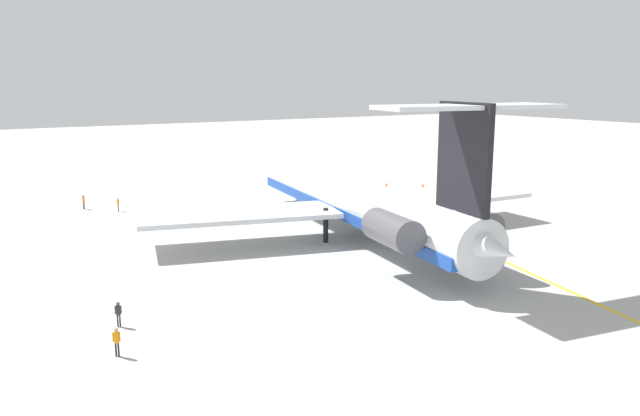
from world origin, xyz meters
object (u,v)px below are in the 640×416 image
Objects in this scene: ground_crew_near_nose at (118,203)px; safety_cone_nose at (373,189)px; main_jetliner at (359,201)px; ground_crew_near_tail at (84,200)px; safety_cone_tail at (423,185)px; ground_crew_portside at (118,311)px; ground_crew_starboard at (116,338)px; safety_cone_wingtip at (386,184)px.

ground_crew_near_nose is 35.81m from safety_cone_nose.
main_jetliner reaches higher than ground_crew_near_tail.
safety_cone_tail is at bearing -42.77° from main_jetliner.
ground_crew_near_nose is 1.00× the size of ground_crew_portside.
ground_crew_near_nose is at bearing 11.33° from ground_crew_starboard.
ground_crew_starboard is at bearing 175.94° from ground_crew_portside.
ground_crew_near_tail is 48.33m from safety_cone_tail.
safety_cone_nose is at bearing 82.78° from safety_cone_tail.
safety_cone_wingtip is (35.68, -49.45, -0.81)m from ground_crew_portside.
ground_crew_portside is (-37.70, 9.58, -0.00)m from ground_crew_near_nose.
ground_crew_near_tail is (30.41, 20.61, -2.76)m from main_jetliner.
ground_crew_near_tail reaches higher than ground_crew_near_nose.
safety_cone_tail is (32.21, -53.72, -0.81)m from ground_crew_portside.
safety_cone_wingtip is at bearing -61.27° from safety_cone_nose.
safety_cone_nose is at bearing -30.34° from main_jetliner.
ground_crew_starboard is at bearing 129.22° from safety_cone_nose.
main_jetliner is 36.84m from ground_crew_near_tail.
main_jetliner is 88.99× the size of safety_cone_nose.
ground_crew_near_tail reaches higher than safety_cone_nose.
safety_cone_wingtip is (2.38, -4.35, 0.00)m from safety_cone_nose.
safety_cone_nose is (22.27, -18.21, -3.62)m from main_jetliner.
ground_crew_portside is 56.08m from safety_cone_nose.
ground_crew_portside reaches higher than safety_cone_tail.
ground_crew_portside is 3.12× the size of safety_cone_nose.
main_jetliner reaches higher than safety_cone_tail.
ground_crew_portside is 60.99m from safety_cone_wingtip.
safety_cone_tail is at bearing -47.68° from ground_crew_portside.
ground_crew_near_tail is 3.27× the size of safety_cone_tail.
ground_crew_near_nose is (26.67, 17.32, -2.81)m from main_jetliner.
main_jetliner is at bearing -56.34° from ground_crew_portside.
safety_cone_nose is (33.30, -45.11, -0.81)m from ground_crew_portside.
ground_crew_near_tail is at bearing 82.41° from safety_cone_wingtip.
ground_crew_near_nose is 39.93m from safety_cone_wingtip.
main_jetliner is 33.61m from safety_cone_wingtip.
ground_crew_near_nose reaches higher than safety_cone_nose.
ground_crew_near_tail is 46.59m from ground_crew_starboard.
ground_crew_portside reaches higher than safety_cone_nose.
safety_cone_tail is at bearing -129.15° from safety_cone_wingtip.
ground_crew_near_tail reaches higher than safety_cone_tail.
ground_crew_near_tail is 41.91m from ground_crew_portside.
safety_cone_wingtip is at bearing -25.86° from ground_crew_starboard.
main_jetliner is at bearing -17.25° from ground_crew_near_tail.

